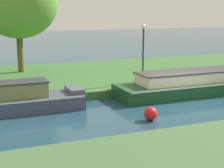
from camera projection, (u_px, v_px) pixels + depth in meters
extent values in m
plane|color=#1F4053|center=(185.00, 102.00, 16.98)|extent=(120.00, 120.00, 0.00)
cube|color=#37622E|center=(126.00, 74.00, 23.29)|extent=(72.00, 10.00, 0.40)
cube|color=#194521|center=(209.00, 86.00, 18.84)|extent=(10.43, 2.12, 0.68)
cube|color=silver|center=(210.00, 81.00, 18.78)|extent=(10.22, 2.15, 0.07)
cube|color=#EFE3C1|center=(199.00, 76.00, 18.47)|extent=(6.83, 1.61, 0.52)
cube|color=#363134|center=(200.00, 71.00, 18.41)|extent=(6.93, 1.70, 0.06)
cube|color=#534E60|center=(74.00, 90.00, 16.01)|extent=(0.61, 1.28, 0.21)
cylinder|color=brown|center=(20.00, 47.00, 22.52)|extent=(0.39, 0.39, 3.17)
ellipsoid|color=#5B9335|center=(18.00, 2.00, 21.64)|extent=(4.92, 3.76, 4.48)
cylinder|color=#333338|center=(143.00, 56.00, 19.40)|extent=(0.10, 0.10, 2.93)
sphere|color=white|center=(144.00, 26.00, 19.07)|extent=(0.24, 0.24, 0.24)
sphere|color=red|center=(151.00, 114.00, 14.09)|extent=(0.55, 0.55, 0.55)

